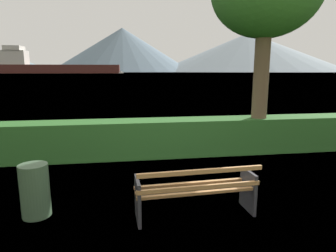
{
  "coord_description": "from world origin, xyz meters",
  "views": [
    {
      "loc": [
        -1.08,
        -4.16,
        2.27
      ],
      "look_at": [
        0.0,
        2.78,
        0.92
      ],
      "focal_mm": 30.71,
      "sensor_mm": 36.0,
      "label": 1
    }
  ],
  "objects_px": {
    "trash_bin": "(35,190)",
    "cargo_ship_large": "(47,66)",
    "park_bench": "(196,191)",
    "sailboat_mid": "(121,73)"
  },
  "relations": [
    {
      "from": "trash_bin",
      "to": "sailboat_mid",
      "type": "height_order",
      "value": "sailboat_mid"
    },
    {
      "from": "park_bench",
      "to": "sailboat_mid",
      "type": "height_order",
      "value": "sailboat_mid"
    },
    {
      "from": "trash_bin",
      "to": "cargo_ship_large",
      "type": "xyz_separation_m",
      "value": [
        -65.53,
        271.98,
        6.2
      ]
    },
    {
      "from": "park_bench",
      "to": "trash_bin",
      "type": "distance_m",
      "value": 2.53
    },
    {
      "from": "trash_bin",
      "to": "sailboat_mid",
      "type": "relative_size",
      "value": 0.19
    },
    {
      "from": "trash_bin",
      "to": "cargo_ship_large",
      "type": "height_order",
      "value": "cargo_ship_large"
    },
    {
      "from": "park_bench",
      "to": "cargo_ship_large",
      "type": "xyz_separation_m",
      "value": [
        -68.03,
        272.4,
        6.19
      ]
    },
    {
      "from": "trash_bin",
      "to": "cargo_ship_large",
      "type": "distance_m",
      "value": 279.84
    },
    {
      "from": "cargo_ship_large",
      "to": "trash_bin",
      "type": "bearing_deg",
      "value": -76.45
    },
    {
      "from": "park_bench",
      "to": "sailboat_mid",
      "type": "xyz_separation_m",
      "value": [
        -2.52,
        259.83,
        0.23
      ]
    }
  ]
}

